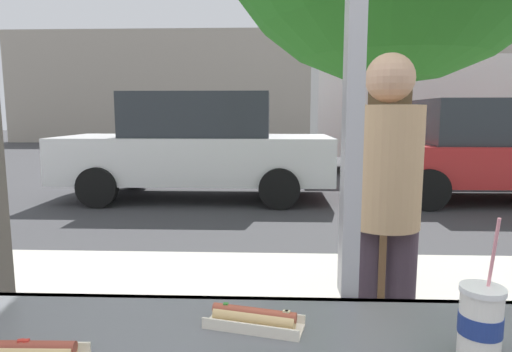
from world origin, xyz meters
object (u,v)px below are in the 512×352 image
object	(u,v)px
box_truck	(439,110)
pedestrian	(385,207)
parked_car_white	(198,146)
hotdog_tray_far	(254,318)
soda_cup_left	(480,323)
parked_car_red	(497,150)

from	to	relation	value
box_truck	pedestrian	xyz separation A→B (m)	(-3.73, -9.54, -0.52)
parked_car_white	box_truck	bearing A→B (deg)	35.74
hotdog_tray_far	box_truck	world-z (taller)	box_truck
soda_cup_left	pedestrian	distance (m)	1.11
hotdog_tray_far	parked_car_white	bearing A→B (deg)	101.02
soda_cup_left	pedestrian	size ratio (longest dim) A/B	0.20
parked_car_red	box_truck	world-z (taller)	box_truck
parked_car_red	pedestrian	xyz separation A→B (m)	(-3.27, -5.54, 0.17)
parked_car_white	parked_car_red	xyz separation A→B (m)	(5.10, 0.00, -0.05)
soda_cup_left	hotdog_tray_far	world-z (taller)	soda_cup_left
parked_car_white	parked_car_red	bearing A→B (deg)	0.00
soda_cup_left	box_truck	distance (m)	11.32
box_truck	hotdog_tray_far	bearing A→B (deg)	-112.21
soda_cup_left	parked_car_white	size ratio (longest dim) A/B	0.07
soda_cup_left	parked_car_red	world-z (taller)	parked_car_red
box_truck	pedestrian	size ratio (longest dim) A/B	4.08
hotdog_tray_far	pedestrian	bearing A→B (deg)	60.05
box_truck	pedestrian	world-z (taller)	box_truck
parked_car_red	soda_cup_left	bearing A→B (deg)	-116.67
pedestrian	soda_cup_left	bearing A→B (deg)	-93.77
parked_car_red	pedestrian	world-z (taller)	pedestrian
hotdog_tray_far	parked_car_white	size ratio (longest dim) A/B	0.06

